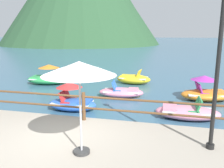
{
  "coord_description": "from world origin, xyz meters",
  "views": [
    {
      "loc": [
        2.68,
        -5.51,
        3.28
      ],
      "look_at": [
        0.12,
        5.0,
        0.9
      ],
      "focal_mm": 38.14,
      "sensor_mm": 36.0,
      "label": 1
    }
  ],
  "objects_px": {
    "pedal_boat_1": "(48,77)",
    "pedal_boat_4": "(187,112)",
    "lamp_post": "(220,40)",
    "pedal_boat_5": "(206,92)",
    "pedal_boat_0": "(72,101)",
    "beach_umbrella": "(79,70)",
    "pedal_boat_6": "(133,79)",
    "pedal_boat_2": "(121,92)"
  },
  "relations": [
    {
      "from": "pedal_boat_1",
      "to": "pedal_boat_4",
      "type": "bearing_deg",
      "value": -28.15
    },
    {
      "from": "lamp_post",
      "to": "pedal_boat_5",
      "type": "height_order",
      "value": "lamp_post"
    },
    {
      "from": "lamp_post",
      "to": "pedal_boat_0",
      "type": "relative_size",
      "value": 2.12
    },
    {
      "from": "beach_umbrella",
      "to": "pedal_boat_0",
      "type": "bearing_deg",
      "value": 115.94
    },
    {
      "from": "pedal_boat_0",
      "to": "pedal_boat_6",
      "type": "xyz_separation_m",
      "value": [
        1.75,
        5.89,
        -0.09
      ]
    },
    {
      "from": "pedal_boat_6",
      "to": "beach_umbrella",
      "type": "bearing_deg",
      "value": -88.57
    },
    {
      "from": "lamp_post",
      "to": "pedal_boat_6",
      "type": "height_order",
      "value": "lamp_post"
    },
    {
      "from": "lamp_post",
      "to": "pedal_boat_6",
      "type": "relative_size",
      "value": 1.98
    },
    {
      "from": "pedal_boat_2",
      "to": "pedal_boat_5",
      "type": "distance_m",
      "value": 4.14
    },
    {
      "from": "lamp_post",
      "to": "pedal_boat_1",
      "type": "xyz_separation_m",
      "value": [
        -8.65,
        7.61,
        -2.68
      ]
    },
    {
      "from": "pedal_boat_5",
      "to": "pedal_boat_6",
      "type": "height_order",
      "value": "pedal_boat_5"
    },
    {
      "from": "pedal_boat_4",
      "to": "pedal_boat_0",
      "type": "bearing_deg",
      "value": -179.43
    },
    {
      "from": "lamp_post",
      "to": "pedal_boat_1",
      "type": "height_order",
      "value": "lamp_post"
    },
    {
      "from": "pedal_boat_2",
      "to": "beach_umbrella",
      "type": "bearing_deg",
      "value": -86.87
    },
    {
      "from": "pedal_boat_1",
      "to": "pedal_boat_0",
      "type": "bearing_deg",
      "value": -51.38
    },
    {
      "from": "pedal_boat_2",
      "to": "pedal_boat_4",
      "type": "height_order",
      "value": "pedal_boat_4"
    },
    {
      "from": "pedal_boat_2",
      "to": "lamp_post",
      "type": "bearing_deg",
      "value": -58.82
    },
    {
      "from": "pedal_boat_0",
      "to": "pedal_boat_2",
      "type": "height_order",
      "value": "pedal_boat_0"
    },
    {
      "from": "beach_umbrella",
      "to": "pedal_boat_4",
      "type": "height_order",
      "value": "beach_umbrella"
    },
    {
      "from": "lamp_post",
      "to": "pedal_boat_2",
      "type": "xyz_separation_m",
      "value": [
        -3.43,
        5.67,
        -2.84
      ]
    },
    {
      "from": "pedal_boat_2",
      "to": "pedal_boat_5",
      "type": "bearing_deg",
      "value": 5.12
    },
    {
      "from": "pedal_boat_2",
      "to": "pedal_boat_6",
      "type": "relative_size",
      "value": 1.04
    },
    {
      "from": "beach_umbrella",
      "to": "pedal_boat_2",
      "type": "height_order",
      "value": "beach_umbrella"
    },
    {
      "from": "pedal_boat_6",
      "to": "lamp_post",
      "type": "bearing_deg",
      "value": -69.78
    },
    {
      "from": "lamp_post",
      "to": "pedal_boat_4",
      "type": "distance_m",
      "value": 4.26
    },
    {
      "from": "beach_umbrella",
      "to": "pedal_boat_4",
      "type": "relative_size",
      "value": 0.92
    },
    {
      "from": "pedal_boat_4",
      "to": "pedal_boat_6",
      "type": "bearing_deg",
      "value": 116.93
    },
    {
      "from": "beach_umbrella",
      "to": "lamp_post",
      "type": "bearing_deg",
      "value": 17.92
    },
    {
      "from": "pedal_boat_0",
      "to": "pedal_boat_1",
      "type": "relative_size",
      "value": 0.77
    },
    {
      "from": "pedal_boat_2",
      "to": "pedal_boat_5",
      "type": "xyz_separation_m",
      "value": [
        4.12,
        0.37,
        0.16
      ]
    },
    {
      "from": "pedal_boat_1",
      "to": "pedal_boat_5",
      "type": "distance_m",
      "value": 9.47
    },
    {
      "from": "pedal_boat_0",
      "to": "pedal_boat_2",
      "type": "relative_size",
      "value": 0.89
    },
    {
      "from": "pedal_boat_4",
      "to": "pedal_boat_5",
      "type": "height_order",
      "value": "pedal_boat_5"
    },
    {
      "from": "pedal_boat_2",
      "to": "pedal_boat_5",
      "type": "relative_size",
      "value": 0.94
    },
    {
      "from": "pedal_boat_1",
      "to": "pedal_boat_5",
      "type": "bearing_deg",
      "value": -9.5
    },
    {
      "from": "beach_umbrella",
      "to": "pedal_boat_1",
      "type": "bearing_deg",
      "value": 123.01
    },
    {
      "from": "lamp_post",
      "to": "pedal_boat_4",
      "type": "relative_size",
      "value": 1.85
    },
    {
      "from": "lamp_post",
      "to": "pedal_boat_4",
      "type": "bearing_deg",
      "value": 96.29
    },
    {
      "from": "lamp_post",
      "to": "beach_umbrella",
      "type": "relative_size",
      "value": 2.02
    },
    {
      "from": "lamp_post",
      "to": "pedal_boat_0",
      "type": "xyz_separation_m",
      "value": [
        -5.07,
        3.12,
        -2.7
      ]
    },
    {
      "from": "lamp_post",
      "to": "beach_umbrella",
      "type": "distance_m",
      "value": 3.29
    },
    {
      "from": "pedal_boat_1",
      "to": "pedal_boat_4",
      "type": "distance_m",
      "value": 9.42
    }
  ]
}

